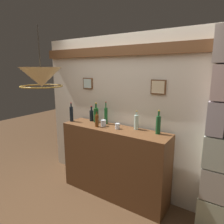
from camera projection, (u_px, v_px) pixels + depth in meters
name	position (u px, v px, depth m)	size (l,w,h in m)	color
panelled_rear_partition	(124.00, 111.00, 3.09)	(3.08, 0.15, 2.41)	beige
bar_shelf_unit	(114.00, 162.00, 3.01)	(1.66, 0.42, 1.07)	brown
liquor_bottle_gin	(158.00, 125.00, 2.62)	(0.06, 0.06, 0.32)	#174A23
liquor_bottle_rum	(136.00, 122.00, 2.82)	(0.06, 0.06, 0.27)	#B1D2C3
liquor_bottle_sherry	(97.00, 121.00, 2.95)	(0.06, 0.06, 0.23)	brown
liquor_bottle_vodka	(92.00, 115.00, 3.28)	(0.06, 0.06, 0.25)	black
liquor_bottle_vermouth	(96.00, 115.00, 3.20)	(0.08, 0.08, 0.32)	#185020
liquor_bottle_brandy	(71.00, 114.00, 3.25)	(0.06, 0.06, 0.31)	black
liquor_bottle_scotch	(106.00, 115.00, 3.10)	(0.05, 0.05, 0.35)	#175222
glass_tumbler_rocks	(103.00, 123.00, 2.99)	(0.08, 0.08, 0.09)	silver
glass_tumbler_highball	(117.00, 126.00, 2.85)	(0.07, 0.07, 0.08)	silver
pendant_lamp	(41.00, 78.00, 2.21)	(0.47, 0.47, 0.65)	beige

